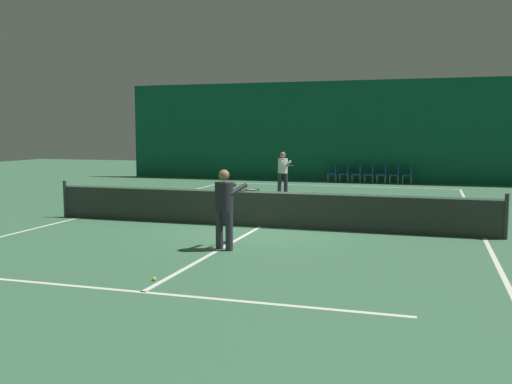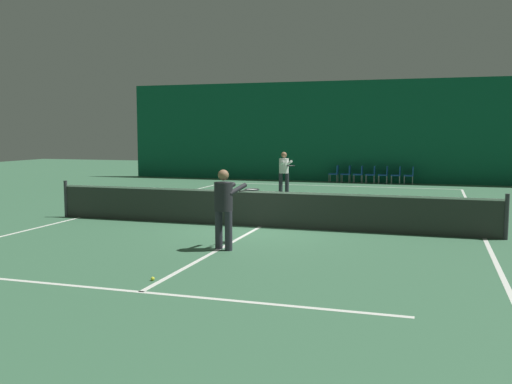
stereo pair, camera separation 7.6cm
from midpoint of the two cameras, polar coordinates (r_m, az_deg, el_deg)
name	(u,v)px [view 2 (the right image)]	position (r m, az deg, el deg)	size (l,w,h in m)	color
ground_plane	(260,227)	(14.99, 0.56, -3.51)	(60.00, 60.00, 0.00)	#386647
backdrop_curtain	(344,131)	(28.80, 8.88, 6.00)	(23.00, 0.12, 5.00)	#0F5138
court_line_baseline_far	(335,186)	(26.52, 8.02, 0.61)	(11.00, 0.10, 0.00)	silver
court_line_service_far	(311,199)	(21.14, 5.58, -0.74)	(8.25, 0.10, 0.00)	silver
court_line_service_near	(141,292)	(9.19, -11.23, -9.78)	(8.25, 0.10, 0.00)	silver
court_line_sideline_left	(80,217)	(17.38, -17.09, -2.45)	(0.10, 23.80, 0.00)	silver
court_line_sideline_right	(485,239)	(14.42, 22.04, -4.33)	(0.10, 23.80, 0.00)	silver
court_line_centre	(260,227)	(14.99, 0.56, -3.50)	(0.10, 12.80, 0.00)	silver
tennis_net	(260,208)	(14.91, 0.56, -1.58)	(12.00, 0.10, 1.07)	#2D332D
player_near	(225,203)	(12.03, -2.96, -1.12)	(0.78, 1.41, 1.70)	#2D2D38
player_far	(284,169)	(22.97, 2.93, 2.27)	(0.99, 1.35, 1.68)	#2D2D38
courtside_chair_0	(335,172)	(28.38, 7.99, 1.94)	(0.44, 0.44, 0.84)	#99999E
courtside_chair_1	(347,173)	(28.29, 9.19, 1.91)	(0.44, 0.44, 0.84)	#99999E
courtside_chair_2	(360,173)	(28.21, 10.39, 1.88)	(0.44, 0.44, 0.84)	#99999E
courtside_chair_3	(372,173)	(28.15, 11.60, 1.85)	(0.44, 0.44, 0.84)	#99999E
courtside_chair_4	(385,174)	(28.09, 12.81, 1.81)	(0.44, 0.44, 0.84)	#99999E
courtside_chair_5	(397,174)	(28.05, 14.03, 1.78)	(0.44, 0.44, 0.84)	#99999E
courtside_chair_6	(410,174)	(28.03, 15.25, 1.74)	(0.44, 0.44, 0.84)	#99999E
tennis_ball	(153,279)	(9.82, -10.07, -8.54)	(0.07, 0.07, 0.07)	#D1DB33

